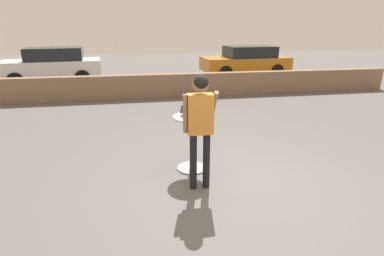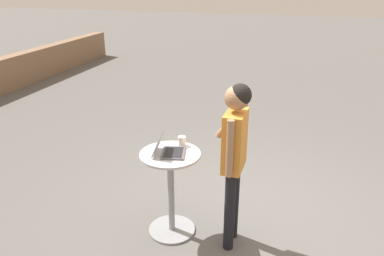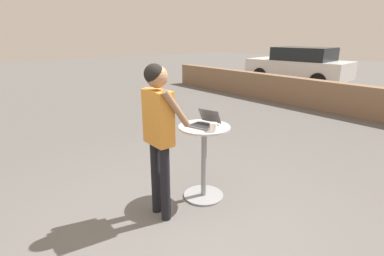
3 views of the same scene
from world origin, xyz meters
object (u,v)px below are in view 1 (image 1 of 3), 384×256
Objects in this scene: coffee_mug at (206,114)px; parked_car_near_street at (53,65)px; standing_person at (200,118)px; laptop at (191,114)px; cafe_table at (192,139)px; parked_car_further_down at (246,61)px.

parked_car_near_street reaches higher than coffee_mug.
coffee_mug is at bearing 70.31° from standing_person.
standing_person reaches higher than parked_car_near_street.
coffee_mug is 10.71m from parked_car_near_street.
laptop is at bearing 162.89° from coffee_mug.
cafe_table is 0.89m from standing_person.
parked_car_further_down reaches higher than cafe_table.
standing_person is (0.00, -0.68, 0.58)m from cafe_table.
parked_car_near_street is (-4.53, 9.52, -0.22)m from laptop.
cafe_table is at bearing -64.54° from parked_car_near_street.
standing_person is at bearing -88.89° from laptop.
parked_car_near_street is at bearing 115.46° from cafe_table.
coffee_mug is (0.23, -0.07, 0.01)m from laptop.
coffee_mug is 0.07× the size of standing_person.
cafe_table is 0.52m from coffee_mug.
coffee_mug is 10.98m from parked_car_further_down.
laptop is (-0.01, 0.01, 0.45)m from cafe_table.
laptop is 10.54m from parked_car_near_street.
parked_car_further_down reaches higher than coffee_mug.
coffee_mug is at bearing -113.63° from parked_car_further_down.
parked_car_further_down is (9.16, 0.47, -0.03)m from parked_car_near_street.
parked_car_near_street is (-4.76, 9.59, -0.24)m from coffee_mug.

